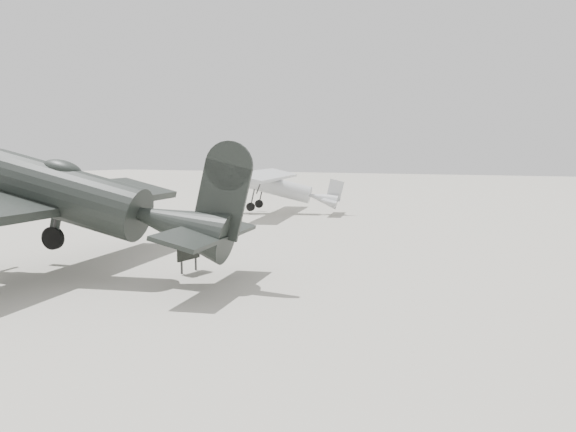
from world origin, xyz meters
The scene contains 4 objects.
ground centered at (0.00, 0.00, 0.00)m, with size 160.00×160.00×0.00m, color gray.
lowwing_monoplane centered at (-2.99, -3.87, 2.14)m, with size 9.09×12.59×4.05m.
highwing_monoplane centered at (-6.14, 13.21, 1.72)m, with size 6.93×9.66×2.74m.
sign_board centered at (-0.79, -2.00, 0.79)m, with size 0.12×0.92×1.32m.
Camera 1 is at (8.86, -14.67, 3.33)m, focal length 35.00 mm.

